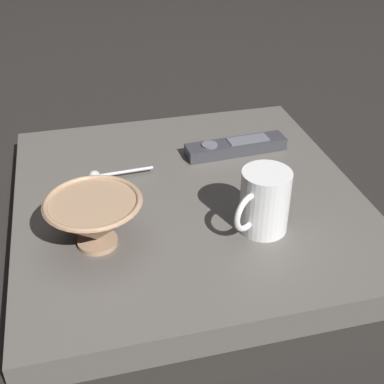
{
  "coord_description": "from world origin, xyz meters",
  "views": [
    {
      "loc": [
        0.71,
        -0.17,
        0.54
      ],
      "look_at": [
        0.03,
        0.0,
        0.07
      ],
      "focal_mm": 48.51,
      "sensor_mm": 36.0,
      "label": 1
    }
  ],
  "objects": [
    {
      "name": "ground_plane",
      "position": [
        0.0,
        0.0,
        0.0
      ],
      "size": [
        6.0,
        6.0,
        0.0
      ],
      "primitive_type": "plane",
      "color": "black"
    },
    {
      "name": "cereal_bowl",
      "position": [
        0.1,
        -0.16,
        0.09
      ],
      "size": [
        0.14,
        0.14,
        0.08
      ],
      "color": "tan",
      "rests_on": "table"
    },
    {
      "name": "coffee_mug",
      "position": [
        0.12,
        0.09,
        0.1
      ],
      "size": [
        0.08,
        0.1,
        0.1
      ],
      "color": "white",
      "rests_on": "table"
    },
    {
      "name": "teaspoon",
      "position": [
        -0.08,
        -0.14,
        0.06
      ],
      "size": [
        0.02,
        0.12,
        0.02
      ],
      "color": "silver",
      "rests_on": "table"
    },
    {
      "name": "table",
      "position": [
        0.0,
        0.0,
        0.02
      ],
      "size": [
        0.6,
        0.58,
        0.05
      ],
      "color": "#5B5651",
      "rests_on": "ground"
    },
    {
      "name": "tv_remote_near",
      "position": [
        -0.12,
        0.12,
        0.06
      ],
      "size": [
        0.05,
        0.2,
        0.03
      ],
      "color": "#38383D",
      "rests_on": "table"
    }
  ]
}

